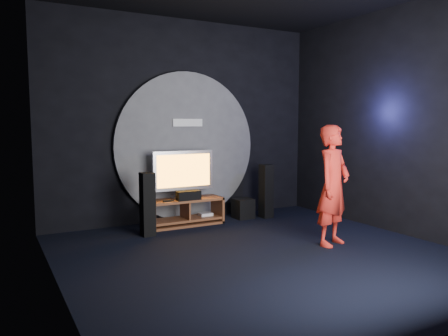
{
  "coord_description": "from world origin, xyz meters",
  "views": [
    {
      "loc": [
        -3.09,
        -4.61,
        1.73
      ],
      "look_at": [
        -0.01,
        1.05,
        1.05
      ],
      "focal_mm": 35.0,
      "sensor_mm": 36.0,
      "label": 1
    }
  ],
  "objects_px": {
    "tower_speaker_left": "(148,204)",
    "player": "(333,185)",
    "tv": "(183,172)",
    "tower_speaker_right": "(266,191)",
    "subwoofer": "(243,208)",
    "media_console": "(186,213)"
  },
  "relations": [
    {
      "from": "tower_speaker_left",
      "to": "player",
      "type": "relative_size",
      "value": 0.57
    },
    {
      "from": "tv",
      "to": "tower_speaker_left",
      "type": "bearing_deg",
      "value": -151.07
    },
    {
      "from": "tower_speaker_right",
      "to": "tv",
      "type": "bearing_deg",
      "value": 171.64
    },
    {
      "from": "tv",
      "to": "subwoofer",
      "type": "xyz_separation_m",
      "value": [
        1.13,
        -0.08,
        -0.71
      ]
    },
    {
      "from": "subwoofer",
      "to": "player",
      "type": "relative_size",
      "value": 0.21
    },
    {
      "from": "media_console",
      "to": "player",
      "type": "xyz_separation_m",
      "value": [
        1.34,
        -2.08,
        0.65
      ]
    },
    {
      "from": "media_console",
      "to": "tower_speaker_left",
      "type": "bearing_deg",
      "value": -155.2
    },
    {
      "from": "tv",
      "to": "player",
      "type": "distance_m",
      "value": 2.54
    },
    {
      "from": "media_console",
      "to": "tv",
      "type": "bearing_deg",
      "value": 96.47
    },
    {
      "from": "subwoofer",
      "to": "tv",
      "type": "bearing_deg",
      "value": 175.89
    },
    {
      "from": "media_console",
      "to": "tower_speaker_right",
      "type": "height_order",
      "value": "tower_speaker_right"
    },
    {
      "from": "subwoofer",
      "to": "media_console",
      "type": "bearing_deg",
      "value": 179.29
    },
    {
      "from": "media_console",
      "to": "tv",
      "type": "distance_m",
      "value": 0.7
    },
    {
      "from": "player",
      "to": "tv",
      "type": "bearing_deg",
      "value": 102.13
    },
    {
      "from": "tower_speaker_left",
      "to": "subwoofer",
      "type": "distance_m",
      "value": 1.97
    },
    {
      "from": "tv",
      "to": "tower_speaker_right",
      "type": "xyz_separation_m",
      "value": [
        1.53,
        -0.22,
        -0.4
      ]
    },
    {
      "from": "media_console",
      "to": "subwoofer",
      "type": "relative_size",
      "value": 3.58
    },
    {
      "from": "tv",
      "to": "player",
      "type": "bearing_deg",
      "value": -57.85
    },
    {
      "from": "tv",
      "to": "subwoofer",
      "type": "relative_size",
      "value": 3.02
    },
    {
      "from": "tv",
      "to": "tower_speaker_left",
      "type": "height_order",
      "value": "tv"
    },
    {
      "from": "tower_speaker_left",
      "to": "subwoofer",
      "type": "height_order",
      "value": "tower_speaker_left"
    },
    {
      "from": "tower_speaker_left",
      "to": "tower_speaker_right",
      "type": "relative_size",
      "value": 1.0
    }
  ]
}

